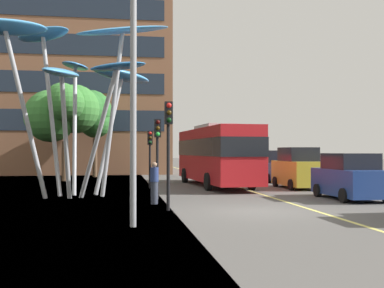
{
  "coord_description": "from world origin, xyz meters",
  "views": [
    {
      "loc": [
        -4.88,
        -16.15,
        2.14
      ],
      "look_at": [
        -1.01,
        9.04,
        2.5
      ],
      "focal_mm": 44.11,
      "sensor_mm": 36.0,
      "label": 1
    }
  ],
  "objects_px": {
    "car_side_street": "(275,167)",
    "pedestrian": "(154,183)",
    "leaf_sculpture": "(79,64)",
    "traffic_light_kerb_far": "(158,141)",
    "car_parked_far": "(298,169)",
    "red_bus": "(216,153)",
    "street_lamp": "(146,65)",
    "traffic_light_kerb_near": "(168,132)",
    "traffic_light_island_mid": "(150,146)",
    "car_parked_mid": "(350,178)"
  },
  "relations": [
    {
      "from": "street_lamp",
      "to": "pedestrian",
      "type": "relative_size",
      "value": 4.2
    },
    {
      "from": "pedestrian",
      "to": "car_parked_far",
      "type": "bearing_deg",
      "value": 37.66
    },
    {
      "from": "street_lamp",
      "to": "pedestrian",
      "type": "height_order",
      "value": "street_lamp"
    },
    {
      "from": "leaf_sculpture",
      "to": "car_side_street",
      "type": "height_order",
      "value": "leaf_sculpture"
    },
    {
      "from": "red_bus",
      "to": "pedestrian",
      "type": "bearing_deg",
      "value": -115.85
    },
    {
      "from": "red_bus",
      "to": "leaf_sculpture",
      "type": "height_order",
      "value": "leaf_sculpture"
    },
    {
      "from": "car_parked_far",
      "to": "pedestrian",
      "type": "distance_m",
      "value": 10.95
    },
    {
      "from": "leaf_sculpture",
      "to": "traffic_light_island_mid",
      "type": "relative_size",
      "value": 2.82
    },
    {
      "from": "red_bus",
      "to": "traffic_light_kerb_near",
      "type": "relative_size",
      "value": 2.9
    },
    {
      "from": "traffic_light_island_mid",
      "to": "street_lamp",
      "type": "height_order",
      "value": "street_lamp"
    },
    {
      "from": "red_bus",
      "to": "car_side_street",
      "type": "xyz_separation_m",
      "value": [
        4.91,
        3.44,
        -1.02
      ]
    },
    {
      "from": "traffic_light_kerb_far",
      "to": "car_side_street",
      "type": "bearing_deg",
      "value": 49.89
    },
    {
      "from": "car_parked_mid",
      "to": "street_lamp",
      "type": "distance_m",
      "value": 11.71
    },
    {
      "from": "leaf_sculpture",
      "to": "car_side_street",
      "type": "relative_size",
      "value": 2.29
    },
    {
      "from": "traffic_light_island_mid",
      "to": "car_parked_mid",
      "type": "distance_m",
      "value": 11.11
    },
    {
      "from": "car_parked_mid",
      "to": "car_side_street",
      "type": "relative_size",
      "value": 1.03
    },
    {
      "from": "traffic_light_kerb_near",
      "to": "pedestrian",
      "type": "distance_m",
      "value": 2.98
    },
    {
      "from": "traffic_light_kerb_far",
      "to": "car_parked_far",
      "type": "bearing_deg",
      "value": 30.48
    },
    {
      "from": "traffic_light_kerb_far",
      "to": "street_lamp",
      "type": "bearing_deg",
      "value": -97.19
    },
    {
      "from": "red_bus",
      "to": "street_lamp",
      "type": "distance_m",
      "value": 15.58
    },
    {
      "from": "traffic_light_island_mid",
      "to": "street_lamp",
      "type": "bearing_deg",
      "value": -94.18
    },
    {
      "from": "red_bus",
      "to": "traffic_light_kerb_near",
      "type": "distance_m",
      "value": 11.93
    },
    {
      "from": "traffic_light_kerb_near",
      "to": "street_lamp",
      "type": "height_order",
      "value": "street_lamp"
    },
    {
      "from": "leaf_sculpture",
      "to": "traffic_light_kerb_far",
      "type": "relative_size",
      "value": 2.61
    },
    {
      "from": "red_bus",
      "to": "traffic_light_kerb_far",
      "type": "distance_m",
      "value": 8.33
    },
    {
      "from": "traffic_light_island_mid",
      "to": "traffic_light_kerb_near",
      "type": "bearing_deg",
      "value": -89.87
    },
    {
      "from": "traffic_light_kerb_near",
      "to": "pedestrian",
      "type": "relative_size",
      "value": 2.29
    },
    {
      "from": "car_side_street",
      "to": "pedestrian",
      "type": "xyz_separation_m",
      "value": [
        -9.26,
        -12.43,
        -0.15
      ]
    },
    {
      "from": "traffic_light_island_mid",
      "to": "car_parked_mid",
      "type": "bearing_deg",
      "value": -40.74
    },
    {
      "from": "traffic_light_island_mid",
      "to": "car_side_street",
      "type": "bearing_deg",
      "value": 27.61
    },
    {
      "from": "traffic_light_kerb_near",
      "to": "car_parked_mid",
      "type": "relative_size",
      "value": 0.94
    },
    {
      "from": "car_side_street",
      "to": "car_parked_mid",
      "type": "bearing_deg",
      "value": -92.89
    },
    {
      "from": "car_parked_mid",
      "to": "car_parked_far",
      "type": "bearing_deg",
      "value": 89.99
    },
    {
      "from": "car_parked_mid",
      "to": "car_parked_far",
      "type": "relative_size",
      "value": 0.99
    },
    {
      "from": "traffic_light_island_mid",
      "to": "red_bus",
      "type": "bearing_deg",
      "value": 17.03
    },
    {
      "from": "traffic_light_island_mid",
      "to": "car_side_street",
      "type": "distance_m",
      "value": 10.19
    },
    {
      "from": "red_bus",
      "to": "car_parked_far",
      "type": "xyz_separation_m",
      "value": [
        4.31,
        -2.3,
        -0.93
      ]
    },
    {
      "from": "car_parked_far",
      "to": "leaf_sculpture",
      "type": "bearing_deg",
      "value": -165.58
    },
    {
      "from": "car_parked_far",
      "to": "traffic_light_kerb_far",
      "type": "bearing_deg",
      "value": -149.52
    },
    {
      "from": "car_parked_mid",
      "to": "traffic_light_island_mid",
      "type": "bearing_deg",
      "value": 139.26
    },
    {
      "from": "leaf_sculpture",
      "to": "street_lamp",
      "type": "xyz_separation_m",
      "value": [
        2.62,
        -9.17,
        -1.64
      ]
    },
    {
      "from": "car_side_street",
      "to": "traffic_light_kerb_near",
      "type": "bearing_deg",
      "value": -121.35
    },
    {
      "from": "red_bus",
      "to": "traffic_light_kerb_near",
      "type": "xyz_separation_m",
      "value": [
        -4.01,
        -11.2,
        0.79
      ]
    },
    {
      "from": "traffic_light_kerb_far",
      "to": "pedestrian",
      "type": "bearing_deg",
      "value": -98.68
    },
    {
      "from": "red_bus",
      "to": "car_parked_mid",
      "type": "distance_m",
      "value": 9.52
    },
    {
      "from": "traffic_light_kerb_near",
      "to": "traffic_light_kerb_far",
      "type": "distance_m",
      "value": 3.97
    },
    {
      "from": "traffic_light_kerb_far",
      "to": "car_parked_mid",
      "type": "xyz_separation_m",
      "value": [
        8.4,
        -1.18,
        -1.6
      ]
    },
    {
      "from": "traffic_light_kerb_near",
      "to": "traffic_light_kerb_far",
      "type": "height_order",
      "value": "traffic_light_kerb_near"
    },
    {
      "from": "car_parked_mid",
      "to": "car_parked_far",
      "type": "height_order",
      "value": "car_parked_far"
    },
    {
      "from": "traffic_light_kerb_near",
      "to": "traffic_light_island_mid",
      "type": "height_order",
      "value": "traffic_light_kerb_near"
    }
  ]
}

